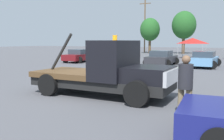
% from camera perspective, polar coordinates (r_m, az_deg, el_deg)
% --- Properties ---
extents(ground_plane, '(160.00, 160.00, 0.00)m').
position_cam_1_polar(ground_plane, '(10.16, -2.50, -5.74)').
color(ground_plane, '#545459').
extents(tow_truck, '(5.78, 2.40, 2.51)m').
position_cam_1_polar(tow_truck, '(9.83, -0.73, -0.59)').
color(tow_truck, black).
rests_on(tow_truck, ground).
extents(person_near_truck, '(0.40, 0.40, 1.79)m').
position_cam_1_polar(person_near_truck, '(7.14, 16.43, -2.82)').
color(person_near_truck, '#847051').
rests_on(person_near_truck, ground).
extents(parked_car_maroon, '(2.41, 4.26, 1.34)m').
position_cam_1_polar(parked_car_maroon, '(26.33, -7.33, 3.23)').
color(parked_car_maroon, maroon).
rests_on(parked_car_maroon, ground).
extents(parked_car_teal, '(2.41, 4.30, 1.34)m').
position_cam_1_polar(parked_car_teal, '(24.58, 0.92, 3.05)').
color(parked_car_teal, '#196670').
rests_on(parked_car_teal, ground).
extents(parked_car_charcoal, '(2.46, 4.21, 1.34)m').
position_cam_1_polar(parked_car_charcoal, '(22.82, 11.27, 2.65)').
color(parked_car_charcoal, '#2D2D33').
rests_on(parked_car_charcoal, ground).
extents(parked_car_skyblue, '(2.44, 4.25, 1.34)m').
position_cam_1_polar(parked_car_skyblue, '(22.28, 20.34, 2.27)').
color(parked_car_skyblue, '#669ED1').
rests_on(parked_car_skyblue, ground).
extents(canopy_tent_red, '(2.99, 2.99, 2.58)m').
position_cam_1_polar(canopy_tent_red, '(33.40, 17.92, 6.35)').
color(canopy_tent_red, '#9E9EA3').
rests_on(canopy_tent_red, ground).
extents(tree_center, '(4.09, 4.09, 7.30)m').
position_cam_1_polar(tree_center, '(45.17, 16.12, 9.82)').
color(tree_center, brown).
rests_on(tree_center, ground).
extents(tree_right, '(3.53, 3.53, 6.31)m').
position_cam_1_polar(tree_right, '(45.82, 8.67, 9.11)').
color(tree_right, brown).
rests_on(tree_right, ground).
extents(utility_pole, '(2.20, 0.24, 10.48)m').
position_cam_1_polar(utility_pole, '(48.57, 7.51, 10.49)').
color(utility_pole, brown).
rests_on(utility_pole, ground).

